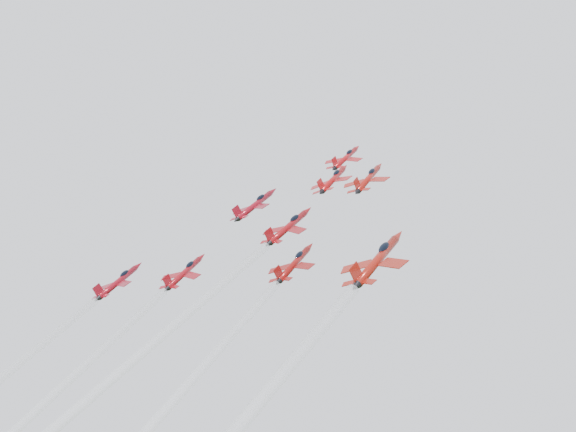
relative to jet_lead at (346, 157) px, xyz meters
The scene contains 5 objects.
jet_lead is the anchor object (origin of this frame).
jet_row2_left 22.12m from the jet_lead, 132.97° to the right, with size 10.24×12.55×9.73m.
jet_row2_center 11.98m from the jet_lead, 70.48° to the right, with size 9.61×11.77×9.13m.
jet_row2_right 19.52m from the jet_lead, 41.72° to the right, with size 9.41×11.52×8.94m.
jet_center 78.01m from the jet_lead, 85.97° to the right, with size 9.70×84.75×65.10m.
Camera 1 is at (73.32, -85.97, 113.52)m, focal length 40.00 mm.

